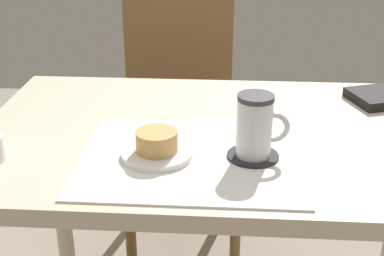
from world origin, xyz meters
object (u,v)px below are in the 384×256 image
Objects in this scene: wooden_chair at (180,115)px; pastry_plate at (157,153)px; dining_table at (228,168)px; coffee_mug at (256,126)px; pastry at (157,141)px.

wooden_chair is 6.31× the size of pastry_plate.
dining_table is 8.85× the size of coffee_mug.
wooden_chair is at bearing 105.45° from coffee_mug.
wooden_chair reaches higher than dining_table.
pastry_plate is at bearing -177.23° from coffee_mug.
wooden_chair reaches higher than pastry_plate.
coffee_mug reaches higher than dining_table.
pastry_plate is at bearing 0.00° from pastry.
wooden_chair is at bearing 104.29° from dining_table.
coffee_mug is at bearing -68.82° from dining_table.
coffee_mug is at bearing 2.77° from pastry_plate.
coffee_mug reaches higher than pastry_plate.
pastry reaches higher than pastry_plate.
dining_table is at bearing 111.18° from coffee_mug.
dining_table is at bearing 44.36° from pastry_plate.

